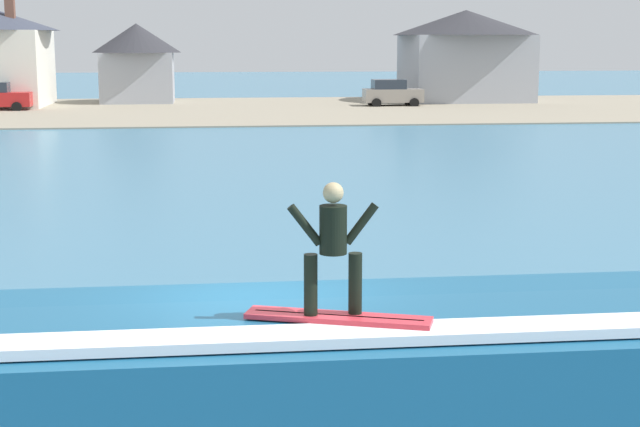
{
  "coord_description": "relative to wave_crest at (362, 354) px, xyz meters",
  "views": [
    {
      "loc": [
        -0.63,
        -12.32,
        4.45
      ],
      "look_at": [
        1.27,
        3.6,
        1.58
      ],
      "focal_mm": 54.21,
      "sensor_mm": 36.0,
      "label": 1
    }
  ],
  "objects": [
    {
      "name": "ground_plane",
      "position": [
        -1.27,
        0.88,
        -0.59
      ],
      "size": [
        260.0,
        260.0,
        0.0
      ],
      "primitive_type": "plane",
      "color": "teal"
    },
    {
      "name": "wave_crest",
      "position": [
        0.0,
        0.0,
        0.0
      ],
      "size": [
        10.47,
        3.49,
        1.24
      ],
      "color": "#1C5C84",
      "rests_on": "ground_plane"
    },
    {
      "name": "surfboard",
      "position": [
        -0.41,
        -0.69,
        0.69
      ],
      "size": [
        2.19,
        1.11,
        0.06
      ],
      "color": "#D8333F",
      "rests_on": "wave_crest"
    },
    {
      "name": "surfer",
      "position": [
        -0.46,
        -0.64,
        1.58
      ],
      "size": [
        1.06,
        0.32,
        1.56
      ],
      "color": "black",
      "rests_on": "surfboard"
    },
    {
      "name": "shoreline_bank",
      "position": [
        -1.27,
        51.83,
        -0.55
      ],
      "size": [
        120.0,
        25.46,
        0.08
      ],
      "color": "gray",
      "rests_on": "ground_plane"
    },
    {
      "name": "car_far_shore",
      "position": [
        10.87,
        53.96,
        0.36
      ],
      "size": [
        4.0,
        2.11,
        1.86
      ],
      "color": "gray",
      "rests_on": "ground_plane"
    },
    {
      "name": "house_gabled_white",
      "position": [
        17.32,
        58.97,
        3.15
      ],
      "size": [
        10.74,
        10.74,
        6.69
      ],
      "color": "#9EA3AD",
      "rests_on": "ground_plane"
    },
    {
      "name": "house_small_cottage",
      "position": [
        -6.61,
        59.58,
        2.63
      ],
      "size": [
        6.3,
        6.3,
        5.68
      ],
      "color": "#9EA3AD",
      "rests_on": "ground_plane"
    }
  ]
}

